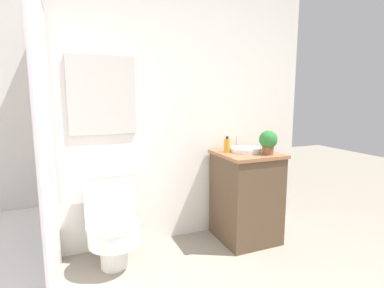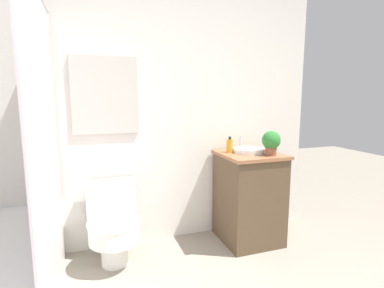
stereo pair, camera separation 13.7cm
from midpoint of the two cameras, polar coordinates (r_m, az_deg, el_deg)
name	(u,v)px [view 2 (the right image)]	position (r m, az deg, el deg)	size (l,w,h in m)	color
wall_back	(132,108)	(2.69, -9.94, 6.85)	(3.56, 0.07, 2.50)	white
shower_area	(0,272)	(2.27, -31.19, -20.23)	(0.67, 1.36, 1.98)	white
toilet	(113,222)	(2.58, -13.29, -14.36)	(0.42, 0.52, 0.65)	white
vanity	(249,197)	(2.90, 12.11, -9.84)	(0.54, 0.56, 0.84)	brown
sink	(249,150)	(2.81, 12.17, -1.19)	(0.29, 0.32, 0.13)	white
soap_bottle	(230,146)	(2.77, 8.62, -0.32)	(0.06, 0.06, 0.15)	gold
potted_plant	(271,142)	(2.71, 16.25, 0.43)	(0.16, 0.16, 0.21)	brown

